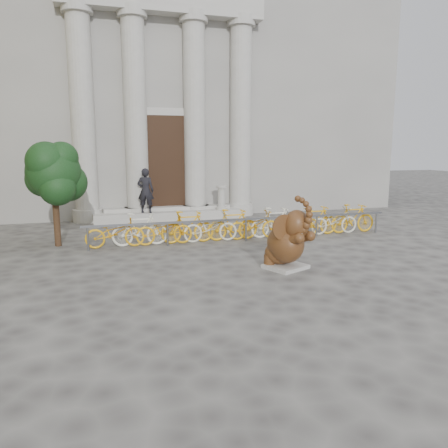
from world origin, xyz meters
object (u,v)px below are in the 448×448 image
object	(u,v)px
pedestrian	(146,191)
elephant_statue	(287,242)
tree	(55,174)
bike_rack	(243,224)

from	to	relation	value
pedestrian	elephant_statue	bearing A→B (deg)	126.51
tree	pedestrian	distance (m)	4.80
pedestrian	tree	bearing A→B (deg)	69.19
elephant_statue	tree	bearing A→B (deg)	118.60
tree	pedestrian	size ratio (longest dim) A/B	1.75
bike_rack	pedestrian	size ratio (longest dim) A/B	5.63
bike_rack	tree	distance (m)	5.87
elephant_statue	bike_rack	size ratio (longest dim) A/B	0.18
bike_rack	tree	xyz separation A→B (m)	(-5.59, 0.67, 1.65)
tree	pedestrian	xyz separation A→B (m)	(3.02, 3.62, -0.91)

